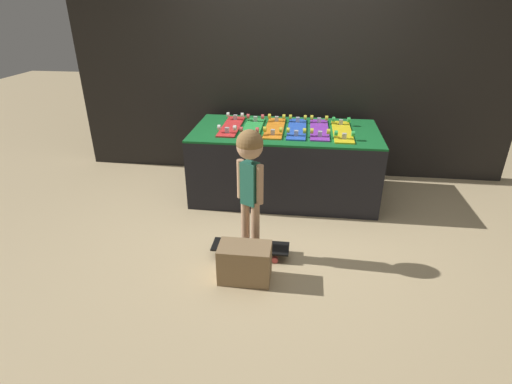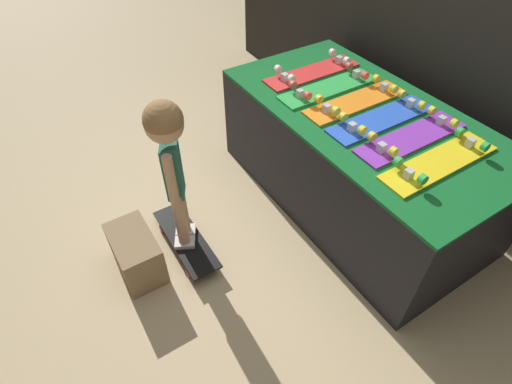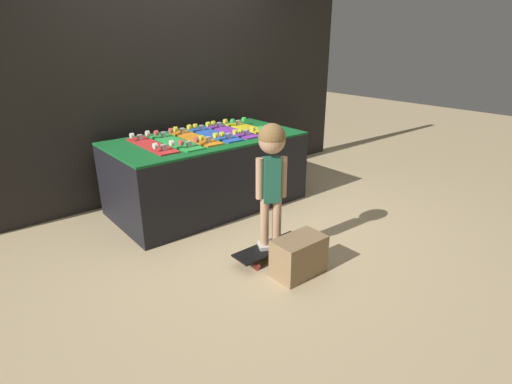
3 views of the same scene
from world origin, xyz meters
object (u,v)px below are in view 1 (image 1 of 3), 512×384
Objects in this scene: skateboard_blue_on_rack at (297,128)px; storage_box at (245,263)px; skateboard_on_floor at (250,247)px; skateboard_red_on_rack at (231,125)px; skateboard_green_on_rack at (252,127)px; skateboard_orange_on_rack at (275,127)px; child at (250,168)px; skateboard_purple_on_rack at (319,129)px; skateboard_yellow_on_rack at (342,131)px.

skateboard_blue_on_rack reaches higher than storage_box.
skateboard_red_on_rack is at bearing 106.54° from skateboard_on_floor.
skateboard_green_on_rack and skateboard_orange_on_rack have the same top height.
child is at bearing -104.54° from skateboard_blue_on_rack.
child reaches higher than skateboard_blue_on_rack.
skateboard_purple_on_rack is 0.73× the size of child.
skateboard_red_on_rack is 1.00× the size of skateboard_purple_on_rack.
storage_box is (0.14, -1.52, -0.60)m from skateboard_green_on_rack.
skateboard_orange_on_rack is (0.23, 0.03, 0.00)m from skateboard_green_on_rack.
skateboard_orange_on_rack and skateboard_purple_on_rack have the same top height.
skateboard_purple_on_rack is 0.23m from skateboard_yellow_on_rack.
skateboard_red_on_rack and skateboard_orange_on_rack have the same top height.
skateboard_purple_on_rack is (0.92, -0.01, 0.00)m from skateboard_red_on_rack.
skateboard_on_floor is at bearing -73.46° from skateboard_red_on_rack.
child is (-0.55, -1.23, 0.04)m from skateboard_purple_on_rack.
child is at bearing -123.06° from skateboard_yellow_on_rack.
skateboard_orange_on_rack is at bearing -1.00° from skateboard_red_on_rack.
child is at bearing -83.38° from skateboard_green_on_rack.
skateboard_orange_on_rack is at bearing 113.90° from child.
skateboard_blue_on_rack is at bearing 3.65° from skateboard_green_on_rack.
storage_box is at bearing -76.70° from skateboard_red_on_rack.
skateboard_red_on_rack is at bearing 179.00° from skateboard_orange_on_rack.
child reaches higher than skateboard_yellow_on_rack.
skateboard_orange_on_rack is 1.00× the size of skateboard_yellow_on_rack.
child reaches higher than skateboard_purple_on_rack.
skateboard_red_on_rack and skateboard_yellow_on_rack have the same top height.
child reaches higher than skateboard_orange_on_rack.
skateboard_purple_on_rack and skateboard_yellow_on_rack have the same top height.
skateboard_on_floor is (-0.09, -1.23, -0.68)m from skateboard_orange_on_rack.
skateboard_yellow_on_rack is 1.42m from child.
skateboard_green_on_rack is 1.14× the size of skateboard_on_floor.
skateboard_on_floor is (0.14, -1.20, -0.68)m from skateboard_green_on_rack.
skateboard_yellow_on_rack is at bearing -10.14° from skateboard_purple_on_rack.
skateboard_orange_on_rack is 0.73× the size of child.
child reaches higher than skateboard_red_on_rack.
storage_box is at bearing -84.74° from skateboard_green_on_rack.
skateboard_red_on_rack is at bearing 103.30° from storage_box.
skateboard_orange_on_rack is 0.69m from skateboard_yellow_on_rack.
skateboard_green_on_rack is 0.46m from skateboard_blue_on_rack.
skateboard_red_on_rack and skateboard_blue_on_rack have the same top height.
skateboard_red_on_rack and skateboard_green_on_rack have the same top height.
skateboard_blue_on_rack reaches higher than skateboard_on_floor.
skateboard_green_on_rack and skateboard_purple_on_rack have the same top height.
skateboard_blue_on_rack is at bearing 175.56° from skateboard_yellow_on_rack.
skateboard_on_floor is at bearing 90.10° from storage_box.
skateboard_yellow_on_rack is 1.14× the size of skateboard_on_floor.
skateboard_yellow_on_rack is at bearing 56.94° from skateboard_on_floor.
skateboard_orange_on_rack is (0.46, -0.01, 0.00)m from skateboard_red_on_rack.
child is (0.00, 0.00, 0.72)m from skateboard_on_floor.
skateboard_yellow_on_rack is at bearing -0.40° from skateboard_green_on_rack.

